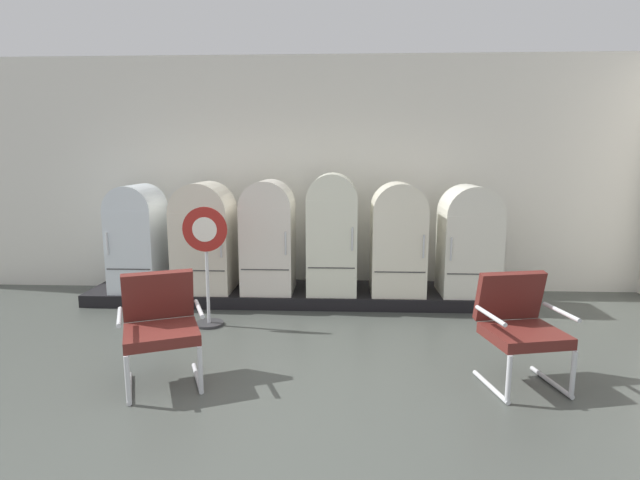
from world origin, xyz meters
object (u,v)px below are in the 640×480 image
Objects in this scene: refrigerator_4 at (398,236)px; armchair_right at (519,323)px; refrigerator_3 at (332,230)px; refrigerator_5 at (469,238)px; armchair_left at (160,322)px; refrigerator_2 at (268,233)px; refrigerator_1 at (204,234)px; sign_stand at (207,267)px; refrigerator_0 at (138,235)px.

refrigerator_4 is 1.52× the size of armchair_right.
refrigerator_4 is (0.83, -0.01, -0.07)m from refrigerator_3.
refrigerator_4 is 0.89m from refrigerator_5.
refrigerator_5 reaches higher than armchair_left.
refrigerator_2 is 1.55× the size of armchair_right.
refrigerator_2 is 3.29m from armchair_right.
refrigerator_5 is at bearing -0.25° from refrigerator_1.
armchair_left is 1.39m from sign_stand.
refrigerator_5 is 1.49× the size of armchair_left.
armchair_left is 1.00× the size of armchair_right.
refrigerator_4 is 1.04× the size of sign_stand.
sign_stand is at bearing -163.13° from refrigerator_5.
sign_stand is at bearing -120.53° from refrigerator_2.
refrigerator_3 is at bearing 59.29° from armchair_left.
refrigerator_3 is at bearing 179.26° from refrigerator_4.
refrigerator_5 is (3.35, -0.01, -0.01)m from refrigerator_1.
refrigerator_0 is at bearing 179.85° from refrigerator_5.
refrigerator_3 is at bearing 179.94° from refrigerator_5.
refrigerator_0 is 2.61m from armchair_left.
refrigerator_3 is at bearing 0.21° from refrigerator_2.
armchair_right is 0.69× the size of sign_stand.
armchair_right is at bearing -92.84° from refrigerator_5.
refrigerator_0 reaches higher than armchair_right.
refrigerator_0 is 1.00× the size of refrigerator_5.
refrigerator_1 is at bearing 145.65° from armchair_right.
refrigerator_4 is (1.64, -0.01, -0.02)m from refrigerator_2.
armchair_right is (4.11, -2.21, -0.35)m from refrigerator_0.
refrigerator_3 is 2.73m from armchair_left.
refrigerator_2 is (1.70, -0.01, 0.03)m from refrigerator_0.
refrigerator_1 is 1.01m from sign_stand.
refrigerator_1 reaches higher than armchair_left.
armchair_left is (0.26, -2.33, -0.36)m from refrigerator_1.
refrigerator_2 is at bearing -1.12° from refrigerator_1.
refrigerator_4 is at bearing -0.27° from refrigerator_2.
refrigerator_4 is at bearing 46.32° from armchair_left.
refrigerator_2 is at bearing 59.47° from sign_stand.
refrigerator_1 reaches higher than refrigerator_5.
sign_stand is at bearing -145.55° from refrigerator_3.
refrigerator_5 is 1.49× the size of armchair_right.
refrigerator_5 is at bearing 16.87° from sign_stand.
refrigerator_5 is 1.02× the size of sign_stand.
refrigerator_4 is at bearing -0.34° from refrigerator_0.
refrigerator_5 is at bearing -0.06° from refrigerator_3.
refrigerator_3 is at bearing 34.45° from sign_stand.
refrigerator_0 is 0.96× the size of refrigerator_2.
refrigerator_5 is (2.52, 0.00, -0.04)m from refrigerator_2.
refrigerator_3 reaches higher than refrigerator_5.
refrigerator_0 is 4.68m from armchair_right.
armchair_right is at bearing 2.23° from armchair_left.
refrigerator_5 is at bearing 0.58° from refrigerator_4.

